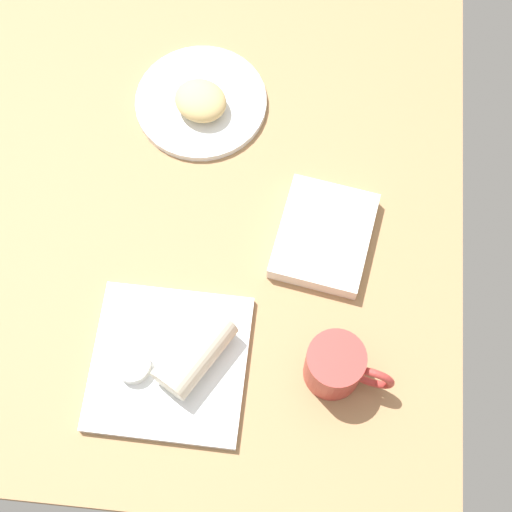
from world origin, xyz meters
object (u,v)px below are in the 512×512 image
object	(u,v)px
breakfast_wrap	(195,352)
coffee_mug	(337,366)
round_plate	(201,102)
sauce_cup	(133,366)
book_stack	(324,236)
scone_pastry	(201,101)
square_plate	(169,363)

from	to	relation	value
breakfast_wrap	coffee_mug	world-z (taller)	coffee_mug
round_plate	sauce_cup	bearing A→B (deg)	-4.70
book_stack	round_plate	bearing A→B (deg)	-135.78
scone_pastry	sauce_cup	world-z (taller)	scone_pastry
round_plate	breakfast_wrap	distance (cm)	47.93
round_plate	square_plate	distance (cm)	48.61
square_plate	sauce_cup	bearing A→B (deg)	-74.75
round_plate	sauce_cup	world-z (taller)	sauce_cup
square_plate	coffee_mug	bearing A→B (deg)	92.58
breakfast_wrap	book_stack	size ratio (longest dim) A/B	0.66
round_plate	breakfast_wrap	size ratio (longest dim) A/B	1.75
scone_pastry	sauce_cup	size ratio (longest dim) A/B	1.76
breakfast_wrap	scone_pastry	bearing A→B (deg)	127.38
round_plate	book_stack	xyz separation A→B (cm)	(24.60, 23.94, 0.92)
round_plate	coffee_mug	world-z (taller)	coffee_mug
scone_pastry	square_plate	size ratio (longest dim) A/B	0.39
scone_pastry	book_stack	xyz separation A→B (cm)	(22.90, 23.62, -2.14)
book_stack	coffee_mug	xyz separation A→B (cm)	(22.82, 3.20, 3.19)
square_plate	book_stack	bearing A→B (deg)	136.46
sauce_cup	coffee_mug	size ratio (longest dim) A/B	0.39
book_stack	sauce_cup	bearing A→B (deg)	-47.81
breakfast_wrap	sauce_cup	bearing A→B (deg)	-133.62
book_stack	coffee_mug	world-z (taller)	coffee_mug
square_plate	breakfast_wrap	bearing A→B (deg)	105.25
round_plate	sauce_cup	xyz separation A→B (cm)	(50.03, -4.11, 2.09)
breakfast_wrap	coffee_mug	xyz separation A→B (cm)	(-0.03, 21.80, -0.08)
round_plate	sauce_cup	distance (cm)	50.24
square_plate	breakfast_wrap	size ratio (longest dim) A/B	1.78
square_plate	breakfast_wrap	world-z (taller)	breakfast_wrap
breakfast_wrap	book_stack	xyz separation A→B (cm)	(-22.85, 18.60, -3.27)
breakfast_wrap	square_plate	bearing A→B (deg)	-133.62
square_plate	coffee_mug	xyz separation A→B (cm)	(-1.17, 26.00, 4.01)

